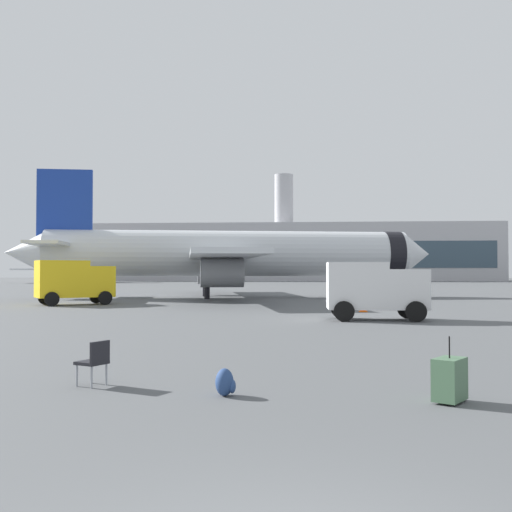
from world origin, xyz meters
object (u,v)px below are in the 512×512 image
Objects in this scene: traveller_backpack at (225,383)px; gate_chair at (95,360)px; service_truck at (74,280)px; rolling_suitcase at (450,379)px; airplane_taxiing at (79,268)px; cargo_van at (375,288)px; safety_cone_near at (339,295)px; airplane_at_gate at (227,254)px; safety_cone_mid at (363,306)px.

traveller_backpack is 2.70m from gate_chair.
service_truck is at bearing 115.98° from traveller_backpack.
airplane_taxiing is at bearing 113.91° from rolling_suitcase.
airplane_taxiing is 5.92× the size of cargo_van.
cargo_van is 18.78m from safety_cone_near.
rolling_suitcase is 2.29× the size of traveller_backpack.
airplane_at_gate is at bearing 102.32° from rolling_suitcase.
airplane_taxiing is at bearing 110.61° from service_truck.
cargo_van is at bearing -67.14° from airplane_at_gate.
cargo_van reaches higher than safety_cone_near.
airplane_at_gate is 14.58m from service_truck.
cargo_van is at bearing 74.57° from traveller_backpack.
airplane_taxiing reaches higher than cargo_van.
airplane_taxiing is at bearing 120.19° from safety_cone_mid.
safety_cone_near is at bearing 91.43° from cargo_van.
safety_cone_near is 35.51m from gate_chair.
safety_cone_mid is (45.59, -78.36, -2.45)m from airplane_taxiing.
rolling_suitcase is at bearing -3.94° from traveller_backpack.
safety_cone_near is at bearing 83.31° from traveller_backpack.
rolling_suitcase is (-0.87, -22.49, 0.07)m from safety_cone_mid.
cargo_van is at bearing 65.82° from gate_chair.
airplane_taxiing is at bearing 120.50° from airplane_at_gate.
safety_cone_mid is 22.72m from gate_chair.
airplane_taxiing is 107.02m from gate_chair.
rolling_suitcase is at bearing -77.68° from airplane_at_gate.
safety_cone_near is at bearing 23.49° from service_truck.
rolling_suitcase reaches higher than safety_cone_mid.
cargo_van is at bearing -88.57° from safety_cone_near.
traveller_backpack is at bearing -82.96° from airplane_at_gate.
airplane_taxiing is (-36.07, 61.24, -0.88)m from airplane_at_gate.
airplane_taxiing reaches higher than traveller_backpack.
gate_chair is at bearing -114.18° from cargo_van.
safety_cone_mid is at bearing 78.17° from traveller_backpack.
airplane_taxiing is 77.73m from service_truck.
traveller_backpack is (-4.66, -22.23, -0.09)m from safety_cone_mid.
airplane_at_gate is at bearing 119.07° from safety_cone_mid.
airplane_taxiing is at bearing 124.74° from safety_cone_near.
service_truck reaches higher than cargo_van.
safety_cone_mid is at bearing -60.93° from airplane_at_gate.
cargo_van is 5.38× the size of safety_cone_near.
safety_cone_mid is (9.52, -17.12, -3.33)m from airplane_at_gate.
gate_chair is (10.97, -27.15, -1.11)m from service_truck.
gate_chair reaches higher than safety_cone_mid.
cargo_van is 6.71× the size of safety_cone_mid.
service_truck is 10.86× the size of traveller_backpack.
traveller_backpack is at bearing -96.69° from safety_cone_near.
airplane_at_gate is at bearing -59.50° from airplane_taxiing.
gate_chair is at bearing -86.65° from airplane_at_gate.
safety_cone_near is 0.95× the size of gate_chair.
cargo_van is (9.50, -22.54, -2.21)m from airplane_at_gate.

